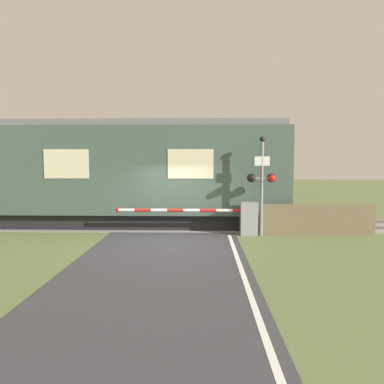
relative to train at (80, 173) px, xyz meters
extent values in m
plane|color=#5B6B3D|center=(3.88, -3.01, -2.12)|extent=(80.00, 80.00, 0.00)
cube|color=gray|center=(3.88, 0.00, -2.10)|extent=(36.00, 3.20, 0.03)
cube|color=#595451|center=(3.88, -0.72, -2.04)|extent=(36.00, 0.08, 0.10)
cube|color=#595451|center=(3.88, 0.72, -2.04)|extent=(36.00, 0.08, 0.10)
cube|color=black|center=(0.00, 0.00, -1.82)|extent=(15.09, 2.47, 0.60)
cube|color=#42564C|center=(0.00, 0.00, 0.13)|extent=(16.40, 2.91, 3.30)
cube|color=slate|center=(0.00, 0.00, 1.90)|extent=(16.07, 2.68, 0.24)
cube|color=beige|center=(4.51, -1.46, 0.38)|extent=(1.64, 0.02, 1.05)
cube|color=beige|center=(0.00, -1.46, 0.38)|extent=(1.64, 0.02, 1.05)
cube|color=gray|center=(6.58, -1.83, -1.53)|extent=(0.60, 0.44, 1.17)
cylinder|color=gray|center=(6.58, -1.83, -1.25)|extent=(0.16, 0.16, 0.18)
cylinder|color=red|center=(6.29, -1.83, -1.25)|extent=(0.58, 0.11, 0.11)
cylinder|color=white|center=(5.71, -1.83, -1.25)|extent=(0.58, 0.11, 0.11)
cylinder|color=red|center=(5.14, -1.83, -1.25)|extent=(0.58, 0.11, 0.11)
cylinder|color=white|center=(4.56, -1.83, -1.25)|extent=(0.58, 0.11, 0.11)
cylinder|color=red|center=(3.98, -1.83, -1.25)|extent=(0.58, 0.11, 0.11)
cylinder|color=white|center=(3.40, -1.83, -1.25)|extent=(0.58, 0.11, 0.11)
cylinder|color=red|center=(2.83, -1.83, -1.25)|extent=(0.58, 0.11, 0.11)
cylinder|color=white|center=(2.25, -1.83, -1.25)|extent=(0.58, 0.11, 0.11)
cylinder|color=red|center=(1.96, -1.83, -1.25)|extent=(0.20, 0.02, 0.20)
cylinder|color=gray|center=(6.98, -1.98, -0.49)|extent=(0.11, 0.11, 3.25)
cube|color=gray|center=(6.98, -1.98, -0.10)|extent=(0.81, 0.07, 0.07)
sphere|color=black|center=(6.64, -2.03, -0.10)|extent=(0.24, 0.24, 0.24)
sphere|color=red|center=(7.33, -2.03, -0.10)|extent=(0.24, 0.24, 0.24)
cylinder|color=black|center=(6.64, -1.92, -0.10)|extent=(0.30, 0.06, 0.30)
cylinder|color=black|center=(7.33, -1.92, -0.10)|extent=(0.30, 0.06, 0.30)
cube|color=white|center=(6.98, -2.02, 0.48)|extent=(0.52, 0.02, 0.32)
sphere|color=black|center=(6.98, -1.98, 1.23)|extent=(0.18, 0.18, 0.18)
cube|color=#726047|center=(8.99, -1.86, -1.57)|extent=(3.97, 0.06, 1.10)
camera|label=1|loc=(4.95, -14.91, 0.51)|focal=35.00mm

